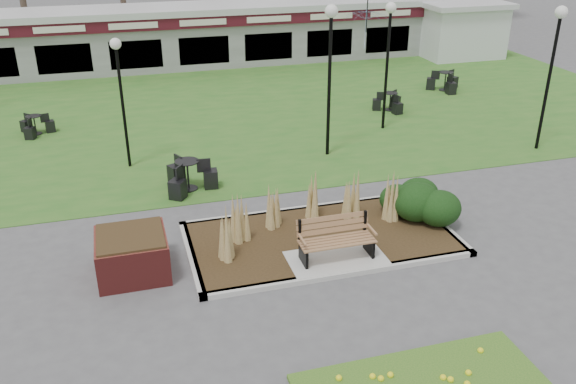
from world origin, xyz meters
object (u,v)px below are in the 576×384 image
object	(u,v)px
park_bench	(336,238)
lamp_post_far_right	(389,39)
lamp_post_near_right	(555,47)
bistro_set_b	(36,128)
bistro_set_d	(390,104)
lamp_post_mid_right	(330,48)
patio_umbrella	(366,30)
lamp_post_mid_left	(119,75)
service_hut	(460,29)
food_pavilion	(199,35)
bistro_set_a	(188,180)
brick_planter	(132,254)
bistro_set_c	(445,84)

from	to	relation	value
park_bench	lamp_post_far_right	distance (m)	9.74
lamp_post_far_right	lamp_post_near_right	bearing A→B (deg)	-39.17
lamp_post_far_right	bistro_set_b	xyz separation A→B (m)	(-11.99, 2.81, -2.98)
park_bench	bistro_set_d	distance (m)	11.58
lamp_post_mid_right	bistro_set_b	distance (m)	10.80
patio_umbrella	lamp_post_mid_left	bearing A→B (deg)	-139.34
lamp_post_mid_left	service_hut	bearing A→B (deg)	31.42
lamp_post_near_right	patio_umbrella	distance (m)	12.79
park_bench	service_hut	distance (m)	22.32
food_pavilion	lamp_post_near_right	size ratio (longest dim) A/B	5.35
lamp_post_near_right	bistro_set_b	bearing A→B (deg)	159.16
park_bench	patio_umbrella	world-z (taller)	patio_umbrella
food_pavilion	lamp_post_mid_left	distance (m)	13.50
park_bench	service_hut	xyz separation A→B (m)	(13.50, 17.75, 0.86)
bistro_set_a	patio_umbrella	size ratio (longest dim) A/B	0.58
park_bench	bistro_set_b	world-z (taller)	park_bench
park_bench	lamp_post_mid_left	bearing A→B (deg)	120.98
bistro_set_a	lamp_post_mid_left	bearing A→B (deg)	124.57
park_bench	brick_planter	xyz separation A→B (m)	(-4.40, 0.75, -0.11)
lamp_post_mid_left	lamp_post_mid_right	xyz separation A→B (m)	(6.19, -0.75, 0.57)
food_pavilion	bistro_set_b	distance (m)	11.47
bistro_set_b	lamp_post_near_right	bearing A→B (deg)	-20.84
brick_planter	lamp_post_mid_right	bearing A→B (deg)	40.32
service_hut	lamp_post_far_right	world-z (taller)	lamp_post_far_right
food_pavilion	lamp_post_near_right	xyz separation A→B (m)	(8.85, -14.96, 1.87)
bistro_set_d	bistro_set_a	bearing A→B (deg)	-148.92
lamp_post_mid_right	lamp_post_far_right	xyz separation A→B (m)	(2.79, 1.85, -0.21)
lamp_post_mid_left	bistro_set_a	distance (m)	3.70
lamp_post_mid_left	patio_umbrella	bearing A→B (deg)	40.66
bistro_set_c	service_hut	bearing A→B (deg)	55.30
lamp_post_far_right	lamp_post_mid_right	bearing A→B (deg)	-146.34
lamp_post_mid_left	bistro_set_b	size ratio (longest dim) A/B	3.19
park_bench	food_pavilion	size ratio (longest dim) A/B	0.07
food_pavilion	bistro_set_a	world-z (taller)	food_pavilion
lamp_post_mid_left	bistro_set_c	bearing A→B (deg)	19.91
lamp_post_far_right	patio_umbrella	xyz separation A→B (m)	(3.20, 9.36, -1.50)
lamp_post_far_right	bistro_set_a	distance (m)	8.66
service_hut	food_pavilion	bearing A→B (deg)	171.73
park_bench	bistro_set_a	distance (m)	5.45
bistro_set_a	bistro_set_c	world-z (taller)	bistro_set_a
bistro_set_a	bistro_set_c	distance (m)	14.04
bistro_set_a	patio_umbrella	xyz separation A→B (m)	(10.66, 12.66, 1.41)
food_pavilion	lamp_post_far_right	distance (m)	12.73
brick_planter	lamp_post_mid_right	size ratio (longest dim) A/B	0.32
lamp_post_mid_left	bistro_set_c	distance (m)	14.70
bistro_set_a	bistro_set_b	xyz separation A→B (m)	(-4.53, 6.11, -0.06)
brick_planter	lamp_post_far_right	bearing A→B (deg)	38.43
lamp_post_mid_left	lamp_post_mid_right	distance (m)	6.26
food_pavilion	patio_umbrella	xyz separation A→B (m)	(8.00, -2.30, 0.24)
lamp_post_near_right	bistro_set_d	xyz separation A→B (m)	(-2.92, 5.18, -3.10)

